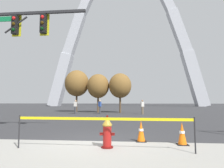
# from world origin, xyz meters

# --- Properties ---
(ground_plane) EXTENTS (240.00, 240.00, 0.00)m
(ground_plane) POSITION_xyz_m (0.00, 0.00, 0.00)
(ground_plane) COLOR #333335
(fire_hydrant) EXTENTS (0.46, 0.48, 0.99)m
(fire_hydrant) POSITION_xyz_m (0.59, -0.96, 0.47)
(fire_hydrant) COLOR #5E0F0D
(fire_hydrant) RESTS_ON ground
(caution_tape_barrier) EXTENTS (5.18, 0.20, 0.99)m
(caution_tape_barrier) POSITION_xyz_m (0.48, -1.34, 0.68)
(caution_tape_barrier) COLOR #232326
(caution_tape_barrier) RESTS_ON ground
(traffic_cone_by_hydrant) EXTENTS (0.36, 0.36, 0.73)m
(traffic_cone_by_hydrant) POSITION_xyz_m (1.68, 0.06, 0.36)
(traffic_cone_by_hydrant) COLOR black
(traffic_cone_by_hydrant) RESTS_ON ground
(traffic_cone_mid_sidewalk) EXTENTS (0.36, 0.36, 0.73)m
(traffic_cone_mid_sidewalk) POSITION_xyz_m (2.99, -0.33, 0.36)
(traffic_cone_mid_sidewalk) COLOR black
(traffic_cone_mid_sidewalk) RESTS_ON ground
(traffic_signal_gantry) EXTENTS (5.02, 0.44, 6.00)m
(traffic_signal_gantry) POSITION_xyz_m (-4.39, 1.48, 4.07)
(traffic_signal_gantry) COLOR #232326
(traffic_signal_gantry) RESTS_ON ground
(monument_arch) EXTENTS (46.72, 3.20, 48.45)m
(monument_arch) POSITION_xyz_m (0.00, 50.35, 20.99)
(monument_arch) COLOR #B2B5BC
(monument_arch) RESTS_ON ground
(tree_far_left) EXTENTS (3.21, 3.21, 5.62)m
(tree_far_left) POSITION_xyz_m (-5.86, 18.50, 3.85)
(tree_far_left) COLOR brown
(tree_far_left) RESTS_ON ground
(tree_left_mid) EXTENTS (2.83, 2.83, 4.95)m
(tree_left_mid) POSITION_xyz_m (-2.82, 17.72, 3.38)
(tree_left_mid) COLOR brown
(tree_left_mid) RESTS_ON ground
(tree_center_left) EXTENTS (2.84, 2.84, 4.96)m
(tree_center_left) POSITION_xyz_m (0.04, 17.39, 3.39)
(tree_center_left) COLOR brown
(tree_center_left) RESTS_ON ground
(pedestrian_walking_left) EXTENTS (0.34, 0.22, 1.59)m
(pedestrian_walking_left) POSITION_xyz_m (-4.96, 14.84, 0.82)
(pedestrian_walking_left) COLOR #38383D
(pedestrian_walking_left) RESTS_ON ground
(pedestrian_standing_center) EXTENTS (0.39, 0.33, 1.59)m
(pedestrian_standing_center) POSITION_xyz_m (2.64, 14.70, 0.82)
(pedestrian_standing_center) COLOR brown
(pedestrian_standing_center) RESTS_ON ground
(pedestrian_walking_right) EXTENTS (0.39, 0.37, 1.59)m
(pedestrian_walking_right) POSITION_xyz_m (-2.15, 14.91, 0.82)
(pedestrian_walking_right) COLOR #38383D
(pedestrian_walking_right) RESTS_ON ground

